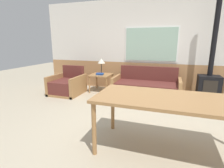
# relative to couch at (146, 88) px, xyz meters

# --- Properties ---
(ground_plane) EXTENTS (16.00, 16.00, 0.00)m
(ground_plane) POSITION_rel_couch_xyz_m (0.15, -2.04, -0.24)
(ground_plane) COLOR #B2A58C
(wall_back) EXTENTS (7.20, 0.09, 2.70)m
(wall_back) POSITION_rel_couch_xyz_m (0.14, 0.59, 1.11)
(wall_back) COLOR #AD7A4C
(wall_back) RESTS_ON ground_plane
(couch) EXTENTS (1.80, 0.83, 0.79)m
(couch) POSITION_rel_couch_xyz_m (0.00, 0.00, 0.00)
(couch) COLOR #9E7042
(couch) RESTS_ON ground_plane
(armchair) EXTENTS (0.84, 0.88, 0.78)m
(armchair) POSITION_rel_couch_xyz_m (-2.20, -0.51, 0.00)
(armchair) COLOR #9E7042
(armchair) RESTS_ON ground_plane
(side_table) EXTENTS (0.59, 0.59, 0.53)m
(side_table) POSITION_rel_couch_xyz_m (-1.36, 0.04, 0.21)
(side_table) COLOR #9E7042
(side_table) RESTS_ON ground_plane
(table_lamp) EXTENTS (0.23, 0.23, 0.47)m
(table_lamp) POSITION_rel_couch_xyz_m (-1.39, 0.14, 0.66)
(table_lamp) COLOR black
(table_lamp) RESTS_ON side_table
(book_stack) EXTENTS (0.23, 0.16, 0.05)m
(book_stack) POSITION_rel_couch_xyz_m (-1.36, -0.06, 0.32)
(book_stack) COLOR #234799
(book_stack) RESTS_ON side_table
(dining_table) EXTENTS (1.94, 0.89, 0.77)m
(dining_table) POSITION_rel_couch_xyz_m (0.63, -2.47, 0.46)
(dining_table) COLOR #9E7042
(dining_table) RESTS_ON ground_plane
(wood_stove) EXTENTS (0.53, 0.42, 2.60)m
(wood_stove) POSITION_rel_couch_xyz_m (1.55, 0.13, 0.37)
(wood_stove) COLOR black
(wood_stove) RESTS_ON ground_plane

